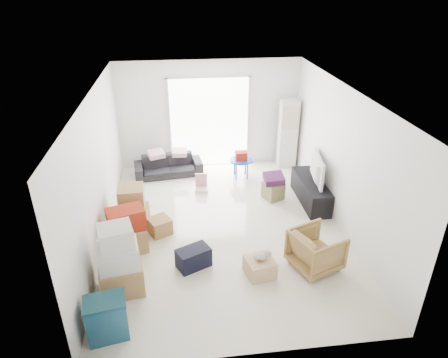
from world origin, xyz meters
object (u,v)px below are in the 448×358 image
Objects in this scene: sofa at (168,163)px; ottoman at (273,190)px; wood_crate at (260,267)px; kids_table at (241,159)px; armchair at (316,248)px; ac_tower at (288,134)px; tv_console at (311,191)px; television at (312,178)px; storage_bins at (107,318)px.

sofa is 4.29× the size of ottoman.
kids_table is at bearing 85.77° from wood_crate.
armchair is 1.13× the size of kids_table.
tv_console is at bearing -88.47° from ac_tower.
television is 2.77m from wood_crate.
armchair is (-0.62, -2.16, 0.13)m from tv_console.
kids_table is 1.52× the size of wood_crate.
wood_crate is (-1.58, -2.23, -0.43)m from television.
sofa is 2.61× the size of storage_bins.
armchair is 1.99× the size of ottoman.
ac_tower is at bearing -3.68° from sofa.
ottoman is (-0.78, 0.25, -0.38)m from television.
television is 1.51× the size of kids_table.
television is 2.65× the size of ottoman.
television is at bearing -88.47° from ac_tower.
tv_console is 1.99× the size of armchair.
storage_bins is 4.67m from ottoman.
armchair is 3.45m from storage_bins.
television is (0.05, -1.87, -0.30)m from ac_tower.
storage_bins is (-3.90, -3.22, -0.26)m from television.
ac_tower is at bearing 10.15° from television.
sofa is 4.60m from armchair.
tv_console is 3.95× the size of ottoman.
sofa is at bearing 110.73° from wood_crate.
wood_crate is (-1.53, -4.11, -0.73)m from ac_tower.
armchair is at bearing -78.76° from kids_table.
television reaches higher than wood_crate.
sofa is 3.72× the size of wood_crate.
armchair is at bearing 4.42° from wood_crate.
wood_crate is at bearing -75.78° from sofa.
wood_crate is at bearing -108.08° from ottoman.
sofa is (-3.08, 1.72, 0.07)m from tv_console.
ac_tower is 6.41m from storage_bins.
ac_tower reaches higher than storage_bins.
tv_console is 2.74m from wood_crate.
storage_bins is at bearing -119.38° from kids_table.
kids_table is (-1.32, 1.36, 0.23)m from tv_console.
armchair is (-0.57, -4.03, -0.49)m from ac_tower.
storage_bins is at bearing -156.82° from wood_crate.
storage_bins is 1.65× the size of ottoman.
ottoman is at bearing 162.43° from tv_console.
ac_tower is at bearing 52.94° from storage_bins.
sofa reaches higher than tv_console.
storage_bins is 2.53m from wood_crate.
ottoman is (3.12, 3.47, -0.13)m from storage_bins.
sofa is (-3.08, 1.72, -0.25)m from television.
armchair is at bearing -86.27° from ottoman.
ac_tower is 1.98m from tv_console.
sofa is 1.81m from kids_table.
armchair is at bearing -98.03° from ac_tower.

